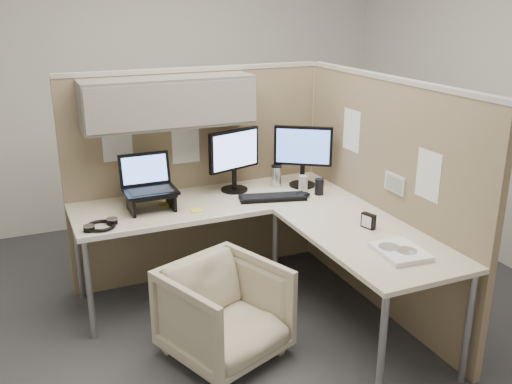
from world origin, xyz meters
name	(u,v)px	position (x,y,z in m)	size (l,w,h in m)	color
ground	(257,322)	(0.00, 0.00, 0.00)	(4.50, 4.50, 0.00)	#302F34
partition_back	(185,142)	(-0.22, 0.83, 1.10)	(2.00, 0.36, 1.63)	#8D7A5D
partition_right	(381,195)	(0.90, -0.07, 0.82)	(0.07, 2.03, 1.63)	#8D7A5D
desk	(267,220)	(0.12, 0.13, 0.69)	(2.00, 1.98, 0.73)	beige
office_chair	(224,308)	(-0.33, -0.26, 0.33)	(0.63, 0.59, 0.65)	beige
monitor_left	(234,155)	(0.11, 0.67, 1.00)	(0.43, 0.20, 0.47)	black
monitor_right	(303,151)	(0.63, 0.57, 1.00)	(0.39, 0.27, 0.47)	black
laptop_station	(149,189)	(-0.57, 0.54, 0.87)	(0.35, 0.30, 0.37)	black
keyboard	(272,197)	(0.29, 0.38, 0.74)	(0.48, 0.16, 0.02)	black
mouse	(303,195)	(0.50, 0.33, 0.75)	(0.11, 0.07, 0.04)	black
travel_mug	(276,176)	(0.44, 0.63, 0.81)	(0.08, 0.08, 0.17)	silver
soda_can_green	(319,187)	(0.65, 0.34, 0.79)	(0.07, 0.07, 0.12)	black
soda_can_silver	(303,184)	(0.57, 0.45, 0.79)	(0.07, 0.07, 0.12)	silver
sticky_note_a	(196,211)	(-0.29, 0.37, 0.73)	(0.08, 0.08, 0.01)	yellow
sticky_note_c	(165,205)	(-0.45, 0.57, 0.73)	(0.08, 0.08, 0.01)	yellow
headphones	(101,226)	(-0.94, 0.32, 0.74)	(0.25, 0.25, 0.03)	black
paper_stack	(400,252)	(0.55, -0.75, 0.75)	(0.27, 0.33, 0.03)	white
desk_clock	(368,221)	(0.61, -0.35, 0.78)	(0.06, 0.10, 0.10)	black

